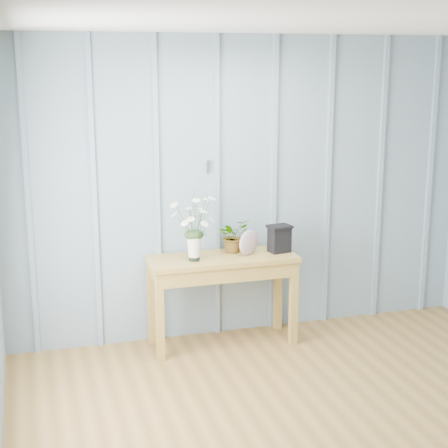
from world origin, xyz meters
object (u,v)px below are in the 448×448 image
object	(u,v)px
daisy_vase	(194,219)
sideboard	(222,270)
felt_disc_vessel	(249,243)
carved_box	(279,238)

from	to	relation	value
daisy_vase	sideboard	bearing A→B (deg)	11.25
sideboard	felt_disc_vessel	bearing A→B (deg)	-5.61
sideboard	daisy_vase	distance (m)	0.52
daisy_vase	felt_disc_vessel	xyz separation A→B (m)	(0.46, 0.03, -0.24)
felt_disc_vessel	carved_box	bearing A→B (deg)	-22.73
daisy_vase	carved_box	xyz separation A→B (m)	(0.73, 0.04, -0.22)
daisy_vase	carved_box	distance (m)	0.77
carved_box	daisy_vase	bearing A→B (deg)	-176.65
sideboard	daisy_vase	xyz separation A→B (m)	(-0.24, -0.05, 0.45)
sideboard	carved_box	bearing A→B (deg)	-0.68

